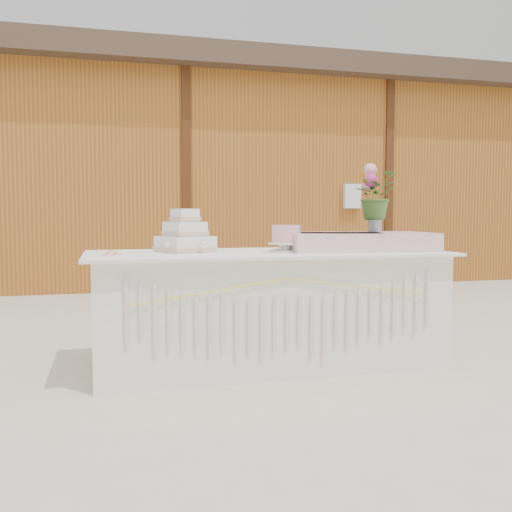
# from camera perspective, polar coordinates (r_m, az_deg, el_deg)

# --- Properties ---
(ground) EXTENTS (80.00, 80.00, 0.00)m
(ground) POSITION_cam_1_polar(r_m,az_deg,el_deg) (3.98, 1.12, -10.69)
(ground) COLOR beige
(ground) RESTS_ON ground
(barn) EXTENTS (12.60, 4.60, 3.30)m
(barn) POSITION_cam_1_polar(r_m,az_deg,el_deg) (9.78, -8.64, 7.87)
(barn) COLOR #9B5D20
(barn) RESTS_ON ground
(cake_table) EXTENTS (2.40, 1.00, 0.77)m
(cake_table) POSITION_cam_1_polar(r_m,az_deg,el_deg) (3.90, 1.14, -5.19)
(cake_table) COLOR white
(cake_table) RESTS_ON ground
(wedding_cake) EXTENTS (0.42, 0.42, 0.29)m
(wedding_cake) POSITION_cam_1_polar(r_m,az_deg,el_deg) (3.85, -7.11, 1.86)
(wedding_cake) COLOR white
(wedding_cake) RESTS_ON cake_table
(pink_cake_stand) EXTENTS (0.25, 0.25, 0.18)m
(pink_cake_stand) POSITION_cam_1_polar(r_m,az_deg,el_deg) (3.83, 3.07, 1.91)
(pink_cake_stand) COLOR white
(pink_cake_stand) RESTS_ON cake_table
(satin_runner) EXTENTS (1.05, 0.67, 0.13)m
(satin_runner) POSITION_cam_1_polar(r_m,az_deg,el_deg) (4.05, 10.10, 1.45)
(satin_runner) COLOR beige
(satin_runner) RESTS_ON cake_table
(flower_vase) EXTENTS (0.10, 0.10, 0.14)m
(flower_vase) POSITION_cam_1_polar(r_m,az_deg,el_deg) (4.16, 11.81, 3.30)
(flower_vase) COLOR #ACACB1
(flower_vase) RESTS_ON satin_runner
(bouquet) EXTENTS (0.40, 0.38, 0.34)m
(bouquet) POSITION_cam_1_polar(r_m,az_deg,el_deg) (4.16, 11.85, 6.61)
(bouquet) COLOR #406829
(bouquet) RESTS_ON flower_vase
(loose_flowers) EXTENTS (0.21, 0.39, 0.02)m
(loose_flowers) POSITION_cam_1_polar(r_m,az_deg,el_deg) (3.75, -14.77, 0.36)
(loose_flowers) COLOR pink
(loose_flowers) RESTS_ON cake_table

